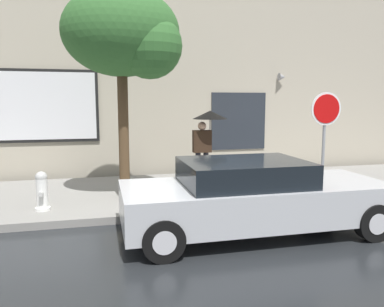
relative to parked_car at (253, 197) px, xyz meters
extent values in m
plane|color=black|center=(-1.32, 0.05, -0.66)|extent=(60.00, 60.00, 0.00)
cube|color=gray|center=(-1.32, 3.05, -0.59)|extent=(20.00, 4.00, 0.15)
cube|color=#B2A893|center=(-1.32, 5.55, 2.84)|extent=(20.00, 0.40, 7.00)
cube|color=black|center=(-4.28, 5.32, 1.53)|extent=(3.36, 0.06, 2.04)
cube|color=silver|center=(-4.28, 5.29, 1.53)|extent=(3.20, 0.03, 1.88)
cube|color=#262B33|center=(1.71, 5.33, 1.04)|extent=(1.80, 0.04, 1.80)
cone|color=#99999E|center=(3.11, 5.20, 2.44)|extent=(0.22, 0.24, 0.24)
cube|color=#B7BABF|center=(0.04, 0.00, -0.08)|extent=(4.64, 1.78, 0.64)
cube|color=black|center=(-0.19, 0.00, 0.44)|extent=(2.09, 1.56, 0.41)
cylinder|color=black|center=(1.81, 0.82, -0.34)|extent=(0.64, 0.22, 0.64)
cylinder|color=silver|center=(1.81, 0.82, -0.34)|extent=(0.35, 0.24, 0.35)
cylinder|color=black|center=(1.81, -0.82, -0.34)|extent=(0.64, 0.22, 0.64)
cylinder|color=silver|center=(1.81, -0.82, -0.34)|extent=(0.35, 0.24, 0.35)
cylinder|color=black|center=(-1.73, 0.82, -0.34)|extent=(0.64, 0.22, 0.64)
cylinder|color=silver|center=(-1.73, 0.82, -0.34)|extent=(0.35, 0.24, 0.35)
cylinder|color=black|center=(-1.73, -0.82, -0.34)|extent=(0.64, 0.22, 0.64)
cylinder|color=silver|center=(-1.73, -0.82, -0.34)|extent=(0.35, 0.24, 0.35)
cylinder|color=white|center=(-3.74, 1.85, -0.17)|extent=(0.22, 0.22, 0.67)
sphere|color=#BBBBB7|center=(-3.74, 1.85, 0.16)|extent=(0.23, 0.23, 0.23)
cylinder|color=#BBBBB7|center=(-3.74, 1.69, -0.14)|extent=(0.09, 0.12, 0.09)
cylinder|color=#BBBBB7|center=(-3.74, 2.01, -0.14)|extent=(0.09, 0.12, 0.09)
cylinder|color=white|center=(-3.74, 1.85, -0.48)|extent=(0.30, 0.30, 0.06)
cylinder|color=black|center=(-0.06, 3.60, -0.10)|extent=(0.14, 0.14, 0.83)
cylinder|color=black|center=(0.15, 3.60, -0.10)|extent=(0.14, 0.14, 0.83)
cube|color=black|center=(0.04, 3.60, 0.61)|extent=(0.48, 0.22, 0.59)
sphere|color=tan|center=(0.04, 3.60, 1.02)|extent=(0.22, 0.22, 0.22)
cylinder|color=#4C4C51|center=(0.26, 3.60, 0.86)|extent=(0.02, 0.02, 0.90)
cone|color=black|center=(0.26, 3.60, 1.31)|extent=(0.94, 0.94, 0.22)
cylinder|color=#4C3823|center=(-2.07, 2.44, 0.96)|extent=(0.23, 0.23, 2.95)
ellipsoid|color=#33662D|center=(-2.07, 2.44, 3.12)|extent=(2.51, 2.13, 1.88)
sphere|color=#33662D|center=(-1.50, 2.13, 2.81)|extent=(1.38, 1.38, 1.38)
cylinder|color=gray|center=(2.48, 1.76, 0.66)|extent=(0.07, 0.07, 2.35)
cylinder|color=white|center=(2.48, 1.72, 1.49)|extent=(0.76, 0.02, 0.76)
cylinder|color=red|center=(2.48, 1.71, 1.49)|extent=(0.66, 0.02, 0.66)
camera|label=1|loc=(-2.55, -5.99, 1.64)|focal=35.22mm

